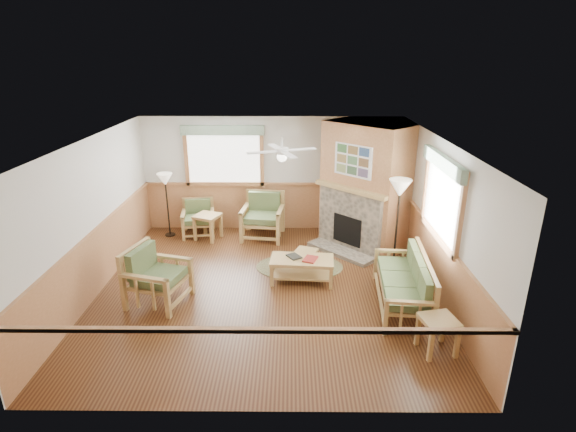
{
  "coord_description": "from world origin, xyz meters",
  "views": [
    {
      "loc": [
        0.46,
        -7.25,
        4.07
      ],
      "look_at": [
        0.4,
        0.7,
        1.15
      ],
      "focal_mm": 28.0,
      "sensor_mm": 36.0,
      "label": 1
    }
  ],
  "objects_px": {
    "end_table_sofa": "(437,335)",
    "footstool": "(306,259)",
    "floor_lamp_right": "(397,225)",
    "end_table_chairs": "(208,227)",
    "armchair_back_left": "(198,218)",
    "coffee_table": "(302,270)",
    "floor_lamp_left": "(167,205)",
    "sofa": "(402,282)",
    "armchair_left": "(158,276)",
    "armchair_back_right": "(263,216)"
  },
  "relations": [
    {
      "from": "armchair_left",
      "to": "floor_lamp_right",
      "type": "height_order",
      "value": "floor_lamp_right"
    },
    {
      "from": "armchair_left",
      "to": "coffee_table",
      "type": "bearing_deg",
      "value": -57.21
    },
    {
      "from": "armchair_back_right",
      "to": "coffee_table",
      "type": "distance_m",
      "value": 2.32
    },
    {
      "from": "armchair_back_right",
      "to": "end_table_sofa",
      "type": "distance_m",
      "value": 5.04
    },
    {
      "from": "floor_lamp_left",
      "to": "floor_lamp_right",
      "type": "relative_size",
      "value": 0.82
    },
    {
      "from": "floor_lamp_left",
      "to": "footstool",
      "type": "bearing_deg",
      "value": -27.42
    },
    {
      "from": "coffee_table",
      "to": "footstool",
      "type": "xyz_separation_m",
      "value": [
        0.09,
        0.6,
        -0.06
      ]
    },
    {
      "from": "end_table_sofa",
      "to": "footstool",
      "type": "distance_m",
      "value": 3.23
    },
    {
      "from": "end_table_chairs",
      "to": "footstool",
      "type": "xyz_separation_m",
      "value": [
        2.2,
        -1.43,
        -0.12
      ]
    },
    {
      "from": "end_table_sofa",
      "to": "coffee_table",
      "type": "bearing_deg",
      "value": 132.12
    },
    {
      "from": "footstool",
      "to": "floor_lamp_left",
      "type": "xyz_separation_m",
      "value": [
        -3.14,
        1.63,
        0.58
      ]
    },
    {
      "from": "coffee_table",
      "to": "armchair_back_right",
      "type": "bearing_deg",
      "value": 116.25
    },
    {
      "from": "floor_lamp_left",
      "to": "end_table_chairs",
      "type": "bearing_deg",
      "value": -12.21
    },
    {
      "from": "armchair_back_right",
      "to": "floor_lamp_left",
      "type": "distance_m",
      "value": 2.21
    },
    {
      "from": "footstool",
      "to": "sofa",
      "type": "bearing_deg",
      "value": -42.01
    },
    {
      "from": "end_table_chairs",
      "to": "floor_lamp_left",
      "type": "height_order",
      "value": "floor_lamp_left"
    },
    {
      "from": "sofa",
      "to": "armchair_left",
      "type": "relative_size",
      "value": 1.91
    },
    {
      "from": "armchair_left",
      "to": "end_table_sofa",
      "type": "distance_m",
      "value": 4.56
    },
    {
      "from": "armchair_left",
      "to": "end_table_chairs",
      "type": "xyz_separation_m",
      "value": [
        0.35,
        2.78,
        -0.2
      ]
    },
    {
      "from": "footstool",
      "to": "floor_lamp_right",
      "type": "bearing_deg",
      "value": -1.69
    },
    {
      "from": "sofa",
      "to": "end_table_sofa",
      "type": "xyz_separation_m",
      "value": [
        0.22,
        -1.27,
        -0.17
      ]
    },
    {
      "from": "armchair_left",
      "to": "sofa",
      "type": "bearing_deg",
      "value": -75.14
    },
    {
      "from": "armchair_back_left",
      "to": "footstool",
      "type": "height_order",
      "value": "armchair_back_left"
    },
    {
      "from": "armchair_back_left",
      "to": "armchair_back_right",
      "type": "xyz_separation_m",
      "value": [
        1.52,
        -0.14,
        0.1
      ]
    },
    {
      "from": "end_table_sofa",
      "to": "floor_lamp_left",
      "type": "relative_size",
      "value": 0.36
    },
    {
      "from": "armchair_left",
      "to": "coffee_table",
      "type": "height_order",
      "value": "armchair_left"
    },
    {
      "from": "armchair_left",
      "to": "coffee_table",
      "type": "xyz_separation_m",
      "value": [
        2.46,
        0.75,
        -0.26
      ]
    },
    {
      "from": "end_table_sofa",
      "to": "floor_lamp_right",
      "type": "height_order",
      "value": "floor_lamp_right"
    },
    {
      "from": "coffee_table",
      "to": "armchair_back_left",
      "type": "bearing_deg",
      "value": 140.52
    },
    {
      "from": "armchair_back_left",
      "to": "coffee_table",
      "type": "xyz_separation_m",
      "value": [
        2.38,
        -2.28,
        -0.17
      ]
    },
    {
      "from": "armchair_left",
      "to": "end_table_chairs",
      "type": "height_order",
      "value": "armchair_left"
    },
    {
      "from": "coffee_table",
      "to": "end_table_sofa",
      "type": "distance_m",
      "value": 2.81
    },
    {
      "from": "armchair_back_right",
      "to": "armchair_back_left",
      "type": "bearing_deg",
      "value": -178.69
    },
    {
      "from": "armchair_back_right",
      "to": "end_table_chairs",
      "type": "relative_size",
      "value": 1.73
    },
    {
      "from": "sofa",
      "to": "end_table_sofa",
      "type": "bearing_deg",
      "value": 15.2
    },
    {
      "from": "armchair_back_right",
      "to": "floor_lamp_right",
      "type": "bearing_deg",
      "value": -23.78
    },
    {
      "from": "armchair_back_right",
      "to": "end_table_chairs",
      "type": "bearing_deg",
      "value": -168.33
    },
    {
      "from": "floor_lamp_left",
      "to": "sofa",
      "type": "bearing_deg",
      "value": -32.88
    },
    {
      "from": "armchair_back_left",
      "to": "floor_lamp_right",
      "type": "distance_m",
      "value": 4.58
    },
    {
      "from": "armchair_left",
      "to": "floor_lamp_left",
      "type": "bearing_deg",
      "value": 26.94
    },
    {
      "from": "armchair_back_left",
      "to": "floor_lamp_left",
      "type": "relative_size",
      "value": 0.54
    },
    {
      "from": "armchair_back_right",
      "to": "floor_lamp_right",
      "type": "height_order",
      "value": "floor_lamp_right"
    },
    {
      "from": "armchair_back_left",
      "to": "sofa",
      "type": "bearing_deg",
      "value": -46.06
    },
    {
      "from": "armchair_back_left",
      "to": "armchair_back_right",
      "type": "bearing_deg",
      "value": -14.01
    },
    {
      "from": "armchair_back_right",
      "to": "floor_lamp_right",
      "type": "xyz_separation_m",
      "value": [
        2.69,
        -1.59,
        0.41
      ]
    },
    {
      "from": "end_table_chairs",
      "to": "footstool",
      "type": "distance_m",
      "value": 2.63
    },
    {
      "from": "sofa",
      "to": "coffee_table",
      "type": "distance_m",
      "value": 1.87
    },
    {
      "from": "armchair_left",
      "to": "footstool",
      "type": "distance_m",
      "value": 2.91
    },
    {
      "from": "end_table_chairs",
      "to": "end_table_sofa",
      "type": "relative_size",
      "value": 1.09
    },
    {
      "from": "coffee_table",
      "to": "end_table_sofa",
      "type": "bearing_deg",
      "value": -43.58
    }
  ]
}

